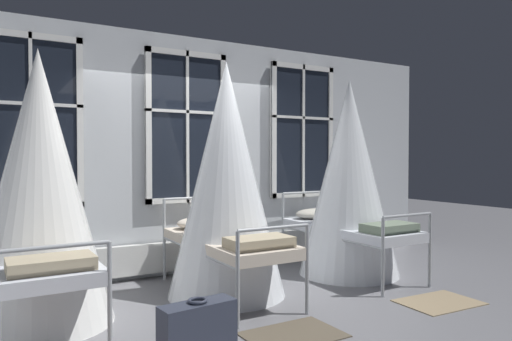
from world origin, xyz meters
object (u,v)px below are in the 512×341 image
object	(u,v)px
cot_first	(39,191)
suitcase_dark	(198,333)
cot_second	(227,182)
cot_third	(349,180)

from	to	relation	value
cot_first	suitcase_dark	world-z (taller)	cot_first
cot_second	cot_third	xyz separation A→B (m)	(1.76, 0.06, -0.02)
cot_first	cot_second	distance (m)	1.83
cot_first	cot_second	bearing A→B (deg)	-91.44
cot_third	cot_second	bearing A→B (deg)	90.93
suitcase_dark	cot_first	bearing A→B (deg)	115.35
cot_second	suitcase_dark	distance (m)	1.97
cot_second	cot_third	distance (m)	1.76
cot_first	cot_second	world-z (taller)	cot_second
cot_second	suitcase_dark	bearing A→B (deg)	146.27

